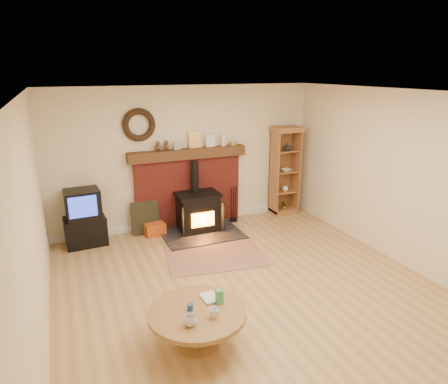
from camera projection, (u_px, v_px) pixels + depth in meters
name	position (u px, v px, depth m)	size (l,w,h in m)	color
ground	(251.00, 292.00, 5.35)	(5.50, 5.50, 0.00)	#A67F45
room_shell	(249.00, 166.00, 4.92)	(5.02, 5.52, 2.61)	beige
chimney_breast	(189.00, 184.00, 7.47)	(2.20, 0.22, 1.78)	maroon
wood_stove	(199.00, 213.00, 7.27)	(1.40, 1.00, 1.28)	black
area_rug	(216.00, 256.00, 6.36)	(1.53, 1.05, 0.01)	brown
tv_unit	(84.00, 219.00, 6.69)	(0.68, 0.50, 0.97)	black
curio_cabinet	(284.00, 171.00, 8.07)	(0.58, 0.41, 1.79)	brown
firelog_box	(155.00, 229.00, 7.16)	(0.35, 0.22, 0.22)	#C2850D
leaning_painting	(145.00, 218.00, 7.19)	(0.50, 0.03, 0.60)	black
fire_tools	(234.00, 214.00, 7.83)	(0.16, 0.16, 0.70)	black
coffee_table	(198.00, 317.00, 4.21)	(1.05, 1.05, 0.60)	brown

